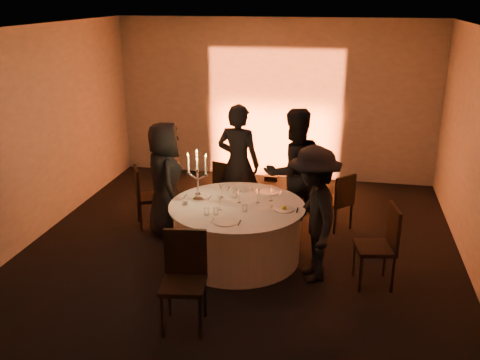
% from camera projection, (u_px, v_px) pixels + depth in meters
% --- Properties ---
extents(floor, '(7.00, 7.00, 0.00)m').
position_uv_depth(floor, '(237.00, 257.00, 7.28)').
color(floor, black).
rests_on(floor, ground).
extents(ceiling, '(7.00, 7.00, 0.00)m').
position_uv_depth(ceiling, '(237.00, 29.00, 6.28)').
color(ceiling, silver).
rests_on(ceiling, wall_back).
extents(wall_back, '(7.00, 0.00, 7.00)m').
position_uv_depth(wall_back, '(275.00, 100.00, 10.02)').
color(wall_back, '#A9A39D').
rests_on(wall_back, floor).
extents(wall_front, '(7.00, 0.00, 7.00)m').
position_uv_depth(wall_front, '(129.00, 297.00, 3.55)').
color(wall_front, '#A9A39D').
rests_on(wall_front, floor).
extents(wall_left, '(0.00, 7.00, 7.00)m').
position_uv_depth(wall_left, '(24.00, 140.00, 7.34)').
color(wall_left, '#A9A39D').
rests_on(wall_left, floor).
extents(uplighter_fixture, '(0.25, 0.12, 0.10)m').
position_uv_depth(uplighter_fixture, '(271.00, 178.00, 10.22)').
color(uplighter_fixture, black).
rests_on(uplighter_fixture, floor).
extents(banquet_table, '(1.80, 1.80, 0.77)m').
position_uv_depth(banquet_table, '(237.00, 232.00, 7.15)').
color(banquet_table, black).
rests_on(banquet_table, floor).
extents(chair_left, '(0.56, 0.56, 0.95)m').
position_uv_depth(chair_left, '(145.00, 193.00, 8.11)').
color(chair_left, black).
rests_on(chair_left, floor).
extents(chair_back_left, '(0.48, 0.48, 0.88)m').
position_uv_depth(chair_back_left, '(227.00, 184.00, 8.60)').
color(chair_back_left, black).
rests_on(chair_back_left, floor).
extents(chair_back_right, '(0.55, 0.55, 0.88)m').
position_uv_depth(chair_back_right, '(340.00, 199.00, 7.99)').
color(chair_back_right, black).
rests_on(chair_back_right, floor).
extents(chair_right, '(0.53, 0.53, 1.03)m').
position_uv_depth(chair_right, '(382.00, 241.00, 6.43)').
color(chair_right, black).
rests_on(chair_right, floor).
extents(chair_front, '(0.52, 0.52, 1.05)m').
position_uv_depth(chair_front, '(184.00, 273.00, 5.67)').
color(chair_front, black).
rests_on(chair_front, floor).
extents(guest_left, '(0.85, 0.98, 1.70)m').
position_uv_depth(guest_left, '(165.00, 179.00, 7.75)').
color(guest_left, black).
rests_on(guest_left, floor).
extents(guest_back_left, '(0.75, 0.57, 1.86)m').
position_uv_depth(guest_back_left, '(238.00, 164.00, 8.18)').
color(guest_back_left, black).
rests_on(guest_back_left, floor).
extents(guest_back_right, '(1.16, 1.09, 1.89)m').
position_uv_depth(guest_back_right, '(293.00, 172.00, 7.77)').
color(guest_back_right, black).
rests_on(guest_back_right, floor).
extents(guest_right, '(0.95, 1.25, 1.72)m').
position_uv_depth(guest_right, '(313.00, 215.00, 6.50)').
color(guest_right, black).
rests_on(guest_right, floor).
extents(plate_left, '(0.36, 0.29, 0.08)m').
position_uv_depth(plate_left, '(197.00, 196.00, 7.28)').
color(plate_left, white).
rests_on(plate_left, banquet_table).
extents(plate_back_left, '(0.35, 0.25, 0.01)m').
position_uv_depth(plate_back_left, '(240.00, 189.00, 7.56)').
color(plate_back_left, white).
rests_on(plate_back_left, banquet_table).
extents(plate_back_right, '(0.35, 0.28, 0.01)m').
position_uv_depth(plate_back_right, '(268.00, 192.00, 7.45)').
color(plate_back_right, white).
rests_on(plate_back_right, banquet_table).
extents(plate_right, '(0.36, 0.26, 0.08)m').
position_uv_depth(plate_right, '(284.00, 208.00, 6.87)').
color(plate_right, white).
rests_on(plate_right, banquet_table).
extents(plate_front, '(0.36, 0.30, 0.01)m').
position_uv_depth(plate_front, '(226.00, 222.00, 6.49)').
color(plate_front, white).
rests_on(plate_front, banquet_table).
extents(coffee_cup, '(0.11, 0.11, 0.07)m').
position_uv_depth(coffee_cup, '(185.00, 202.00, 7.03)').
color(coffee_cup, white).
rests_on(coffee_cup, banquet_table).
extents(candelabra, '(0.30, 0.14, 0.72)m').
position_uv_depth(candelabra, '(198.00, 183.00, 7.11)').
color(candelabra, silver).
rests_on(candelabra, banquet_table).
extents(wine_glass_a, '(0.07, 0.07, 0.19)m').
position_uv_depth(wine_glass_a, '(258.00, 193.00, 7.06)').
color(wine_glass_a, silver).
rests_on(wine_glass_a, banquet_table).
extents(wine_glass_b, '(0.07, 0.07, 0.19)m').
position_uv_depth(wine_glass_b, '(239.00, 193.00, 7.05)').
color(wine_glass_b, silver).
rests_on(wine_glass_b, banquet_table).
extents(wine_glass_c, '(0.07, 0.07, 0.19)m').
position_uv_depth(wine_glass_c, '(221.00, 188.00, 7.23)').
color(wine_glass_c, silver).
rests_on(wine_glass_c, banquet_table).
extents(wine_glass_d, '(0.07, 0.07, 0.19)m').
position_uv_depth(wine_glass_d, '(271.00, 191.00, 7.12)').
color(wine_glass_d, silver).
rests_on(wine_glass_d, banquet_table).
extents(wine_glass_e, '(0.07, 0.07, 0.19)m').
position_uv_depth(wine_glass_e, '(220.00, 200.00, 6.82)').
color(wine_glass_e, silver).
rests_on(wine_glass_e, banquet_table).
extents(tumbler_a, '(0.07, 0.07, 0.09)m').
position_uv_depth(tumbler_a, '(216.00, 211.00, 6.71)').
color(tumbler_a, silver).
rests_on(tumbler_a, banquet_table).
extents(tumbler_b, '(0.07, 0.07, 0.09)m').
position_uv_depth(tumbler_b, '(207.00, 212.00, 6.70)').
color(tumbler_b, silver).
rests_on(tumbler_b, banquet_table).
extents(tumbler_c, '(0.07, 0.07, 0.09)m').
position_uv_depth(tumbler_c, '(235.00, 194.00, 7.26)').
color(tumbler_c, silver).
rests_on(tumbler_c, banquet_table).
extents(tumbler_d, '(0.07, 0.07, 0.09)m').
position_uv_depth(tumbler_d, '(245.00, 208.00, 6.80)').
color(tumbler_d, silver).
rests_on(tumbler_d, banquet_table).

